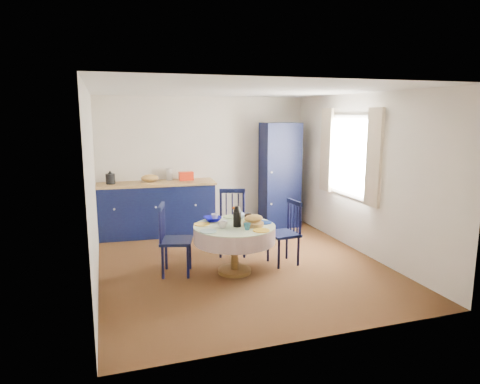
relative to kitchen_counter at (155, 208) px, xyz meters
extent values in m
plane|color=black|center=(1.00, -1.96, -0.50)|extent=(4.50, 4.50, 0.00)
plane|color=white|center=(1.00, -1.96, 2.00)|extent=(4.50, 4.50, 0.00)
cube|color=white|center=(1.00, 0.29, 0.75)|extent=(4.00, 0.02, 2.50)
cube|color=white|center=(-1.00, -1.96, 0.75)|extent=(0.02, 4.50, 2.50)
cube|color=white|center=(3.00, -1.96, 0.75)|extent=(0.02, 4.50, 2.50)
plane|color=white|center=(3.00, -1.66, 1.00)|extent=(0.00, 1.20, 1.20)
cube|color=white|center=(2.92, -2.36, 1.05)|extent=(0.05, 0.34, 1.45)
cube|color=white|center=(2.92, -0.96, 1.05)|extent=(0.05, 0.34, 1.45)
cube|color=black|center=(0.00, 0.00, -0.03)|extent=(2.15, 0.78, 0.93)
cube|color=tan|center=(0.00, 0.00, 0.45)|extent=(2.22, 0.82, 0.04)
cube|color=#991B08|center=(0.59, 0.00, 0.55)|extent=(0.27, 0.16, 0.16)
cube|color=tan|center=(-0.08, -0.04, 0.48)|extent=(0.36, 0.26, 0.02)
ellipsoid|color=#AF8644|center=(-0.08, -0.04, 0.56)|extent=(0.31, 0.20, 0.13)
cylinder|color=silver|center=(0.31, 0.14, 0.58)|extent=(0.12, 0.12, 0.22)
cube|color=black|center=(2.40, -0.11, 0.51)|extent=(0.71, 0.51, 2.01)
cylinder|color=white|center=(2.13, -0.37, 0.61)|extent=(0.04, 0.02, 0.04)
cylinder|color=white|center=(2.13, -0.37, 0.01)|extent=(0.04, 0.02, 0.04)
cylinder|color=#513117|center=(0.81, -2.26, -0.47)|extent=(0.46, 0.46, 0.05)
cylinder|color=#513117|center=(0.81, -2.26, -0.16)|extent=(0.10, 0.10, 0.61)
cylinder|color=#513117|center=(0.81, -2.26, 0.15)|extent=(1.06, 1.06, 0.03)
cylinder|color=silver|center=(0.81, -2.26, 0.06)|extent=(1.12, 1.12, 0.22)
cylinder|color=white|center=(0.81, -2.26, 0.17)|extent=(1.12, 1.12, 0.01)
cylinder|color=#8BB9B8|center=(0.40, -2.45, 0.19)|extent=(0.22, 0.22, 0.01)
cylinder|color=gold|center=(1.07, -2.63, 0.19)|extent=(0.22, 0.22, 0.01)
cylinder|color=navy|center=(1.25, -2.25, 0.19)|extent=(0.22, 0.22, 0.01)
cylinder|color=#94B071|center=(0.90, -1.79, 0.19)|extent=(0.22, 0.22, 0.01)
cylinder|color=gold|center=(0.40, -2.08, 0.19)|extent=(0.22, 0.22, 0.01)
cylinder|color=brown|center=(1.05, -2.36, 0.20)|extent=(0.28, 0.28, 0.05)
ellipsoid|color=#AF8644|center=(1.05, -2.36, 0.28)|extent=(0.26, 0.16, 0.11)
cube|color=silver|center=(0.69, -2.12, 0.20)|extent=(0.10, 0.07, 0.04)
cylinder|color=black|center=(0.16, -2.28, -0.27)|extent=(0.04, 0.04, 0.45)
cylinder|color=black|center=(0.25, -1.93, -0.27)|extent=(0.04, 0.04, 0.45)
cylinder|color=black|center=(-0.17, -2.19, -0.27)|extent=(0.04, 0.04, 0.45)
cylinder|color=black|center=(-0.07, -1.84, -0.27)|extent=(0.04, 0.04, 0.45)
cube|color=black|center=(0.04, -2.06, -0.03)|extent=(0.52, 0.54, 0.04)
cylinder|color=black|center=(-0.19, -2.18, 0.22)|extent=(0.04, 0.04, 0.50)
cylinder|color=black|center=(-0.09, -1.84, 0.22)|extent=(0.04, 0.04, 0.50)
cube|color=black|center=(-0.14, -2.01, 0.46)|extent=(0.15, 0.39, 0.06)
cylinder|color=black|center=(-0.17, -2.10, 0.20)|extent=(0.02, 0.02, 0.42)
cylinder|color=black|center=(-0.14, -2.01, 0.20)|extent=(0.02, 0.02, 0.42)
cylinder|color=black|center=(-0.12, -1.92, 0.20)|extent=(0.02, 0.02, 0.42)
cylinder|color=black|center=(0.79, -1.60, -0.27)|extent=(0.04, 0.04, 0.46)
cylinder|color=black|center=(1.14, -1.71, -0.27)|extent=(0.04, 0.04, 0.46)
cylinder|color=black|center=(0.89, -1.27, -0.27)|extent=(0.04, 0.04, 0.46)
cylinder|color=black|center=(1.24, -1.38, -0.27)|extent=(0.04, 0.04, 0.46)
cube|color=black|center=(1.02, -1.49, -0.01)|extent=(0.56, 0.54, 0.04)
cylinder|color=black|center=(0.90, -1.25, 0.25)|extent=(0.04, 0.04, 0.52)
cylinder|color=black|center=(1.25, -1.36, 0.25)|extent=(0.04, 0.04, 0.52)
cube|color=black|center=(1.07, -1.30, 0.48)|extent=(0.40, 0.16, 0.06)
cylinder|color=black|center=(0.98, -1.28, 0.22)|extent=(0.02, 0.02, 0.43)
cylinder|color=black|center=(1.07, -1.30, 0.22)|extent=(0.02, 0.02, 0.43)
cylinder|color=black|center=(1.17, -1.33, 0.22)|extent=(0.02, 0.02, 0.43)
cylinder|color=black|center=(1.43, -1.98, -0.28)|extent=(0.04, 0.04, 0.43)
cylinder|color=black|center=(1.46, -2.32, -0.28)|extent=(0.04, 0.04, 0.43)
cylinder|color=black|center=(1.75, -1.95, -0.28)|extent=(0.04, 0.04, 0.43)
cylinder|color=black|center=(1.78, -2.29, -0.28)|extent=(0.04, 0.04, 0.43)
cube|color=black|center=(1.60, -2.13, -0.05)|extent=(0.44, 0.45, 0.04)
cylinder|color=black|center=(1.77, -1.95, 0.19)|extent=(0.04, 0.04, 0.48)
cylinder|color=black|center=(1.80, -2.28, 0.19)|extent=(0.04, 0.04, 0.48)
cube|color=black|center=(1.78, -2.12, 0.41)|extent=(0.07, 0.38, 0.06)
cylinder|color=black|center=(1.77, -2.03, 0.17)|extent=(0.02, 0.02, 0.40)
cylinder|color=black|center=(1.78, -2.12, 0.17)|extent=(0.02, 0.02, 0.40)
cylinder|color=black|center=(1.79, -2.20, 0.17)|extent=(0.02, 0.02, 0.40)
imported|color=silver|center=(0.62, -2.34, 0.22)|extent=(0.11, 0.11, 0.09)
imported|color=#296878|center=(0.91, -2.53, 0.23)|extent=(0.10, 0.10, 0.09)
imported|color=black|center=(1.09, -2.03, 0.22)|extent=(0.11, 0.11, 0.09)
imported|color=silver|center=(0.63, -1.91, 0.23)|extent=(0.10, 0.10, 0.10)
imported|color=#06067D|center=(0.59, -1.94, 0.21)|extent=(0.25, 0.25, 0.06)
camera|label=1|loc=(-0.85, -7.68, 1.70)|focal=32.00mm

